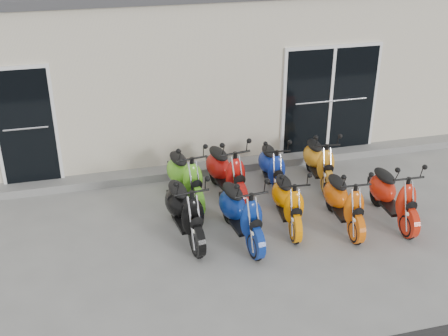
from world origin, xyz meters
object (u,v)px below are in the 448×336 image
at_px(scooter_front_black, 185,203).
at_px(scooter_back_green, 185,170).
at_px(scooter_front_red, 394,189).
at_px(scooter_back_red, 226,165).
at_px(scooter_front_orange_a, 288,195).
at_px(scooter_back_yellow, 319,155).
at_px(scooter_back_blue, 272,161).
at_px(scooter_front_blue, 241,205).
at_px(scooter_front_orange_b, 345,195).

distance_m(scooter_front_black, scooter_back_green, 1.18).
relative_size(scooter_front_red, scooter_back_green, 0.97).
relative_size(scooter_front_black, scooter_back_red, 0.98).
relative_size(scooter_front_orange_a, scooter_front_red, 0.95).
relative_size(scooter_front_red, scooter_back_yellow, 1.04).
relative_size(scooter_front_black, scooter_back_blue, 1.12).
bearing_deg(scooter_back_green, scooter_front_orange_a, -48.63).
bearing_deg(scooter_back_blue, scooter_back_green, -170.48).
xyz_separation_m(scooter_back_red, scooter_back_yellow, (1.80, 0.08, -0.06)).
relative_size(scooter_front_blue, scooter_front_orange_a, 1.09).
bearing_deg(scooter_front_orange_a, scooter_back_yellow, 56.32).
height_order(scooter_front_blue, scooter_back_red, scooter_back_red).
height_order(scooter_front_orange_a, scooter_back_yellow, scooter_back_yellow).
distance_m(scooter_front_orange_a, scooter_back_yellow, 1.68).
xyz_separation_m(scooter_front_orange_b, scooter_back_green, (-2.31, 1.46, 0.04)).
bearing_deg(scooter_front_orange_a, scooter_back_green, 146.64).
bearing_deg(scooter_front_red, scooter_back_green, 156.50).
distance_m(scooter_back_green, scooter_back_red, 0.73).
distance_m(scooter_front_black, scooter_front_red, 3.41).
xyz_separation_m(scooter_front_orange_a, scooter_back_red, (-0.71, 1.19, 0.07)).
bearing_deg(scooter_front_red, scooter_front_orange_b, 179.02).
relative_size(scooter_front_blue, scooter_front_red, 1.03).
bearing_deg(scooter_back_yellow, scooter_front_blue, -136.47).
bearing_deg(scooter_back_red, scooter_front_blue, -103.25).
bearing_deg(scooter_back_yellow, scooter_front_red, -62.04).
distance_m(scooter_front_orange_b, scooter_front_red, 0.85).
distance_m(scooter_back_green, scooter_back_yellow, 2.53).
relative_size(scooter_front_orange_b, scooter_back_blue, 1.03).
height_order(scooter_back_green, scooter_back_blue, scooter_back_green).
height_order(scooter_front_black, scooter_back_blue, scooter_front_black).
bearing_deg(scooter_front_blue, scooter_back_blue, 50.04).
relative_size(scooter_back_red, scooter_back_yellow, 1.11).
xyz_separation_m(scooter_front_orange_a, scooter_back_green, (-1.44, 1.22, 0.05)).
relative_size(scooter_back_blue, scooter_back_yellow, 0.98).
bearing_deg(scooter_front_red, scooter_front_orange_a, 172.47).
relative_size(scooter_front_orange_b, scooter_front_red, 0.96).
xyz_separation_m(scooter_front_orange_b, scooter_back_yellow, (0.22, 1.52, -0.00)).
bearing_deg(scooter_front_orange_b, scooter_back_red, 141.09).
xyz_separation_m(scooter_front_red, scooter_back_blue, (-1.55, 1.58, -0.04)).
xyz_separation_m(scooter_front_orange_a, scooter_back_blue, (0.17, 1.29, -0.01)).
bearing_deg(scooter_back_blue, scooter_front_blue, -117.24).
bearing_deg(scooter_front_black, scooter_back_green, 72.21).
xyz_separation_m(scooter_back_red, scooter_back_blue, (0.89, 0.10, -0.07)).
relative_size(scooter_front_blue, scooter_back_red, 0.97).
bearing_deg(scooter_front_orange_b, scooter_back_blue, 117.64).
bearing_deg(scooter_back_red, scooter_back_blue, -1.29).
bearing_deg(scooter_back_blue, scooter_front_orange_a, -90.75).
bearing_deg(scooter_back_green, scooter_front_blue, -75.89).
xyz_separation_m(scooter_front_orange_b, scooter_back_blue, (-0.69, 1.54, -0.02)).
distance_m(scooter_front_orange_a, scooter_front_orange_b, 0.90).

